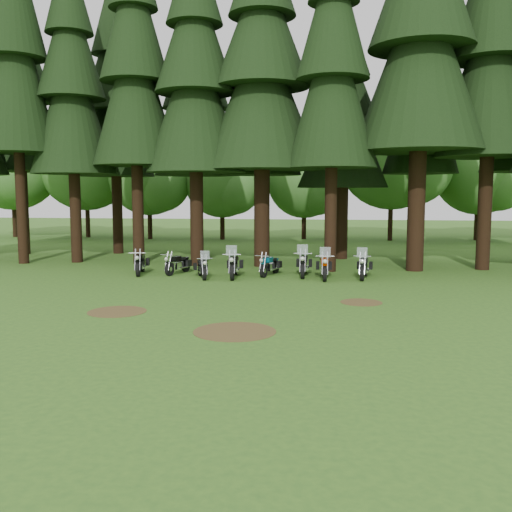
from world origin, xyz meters
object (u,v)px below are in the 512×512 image
Objects in this scene: motorcycle_1 at (178,265)px; motorcycle_2 at (202,268)px; motorcycle_0 at (140,264)px; motorcycle_5 at (304,265)px; motorcycle_7 at (364,267)px; motorcycle_3 at (234,266)px; motorcycle_4 at (270,266)px; motorcycle_6 at (324,267)px.

motorcycle_2 is (1.36, -1.10, 0.01)m from motorcycle_1.
motorcycle_1 is (1.64, 0.32, -0.05)m from motorcycle_0.
motorcycle_5 reaches higher than motorcycle_7.
motorcycle_3 is 1.05× the size of motorcycle_7.
motorcycle_4 is at bearing 25.76° from motorcycle_3.
motorcycle_3 is at bearing -164.45° from motorcycle_5.
motorcycle_1 is at bearing 120.75° from motorcycle_2.
motorcycle_0 is 9.85m from motorcycle_7.
motorcycle_2 reaches higher than motorcycle_4.
motorcycle_3 reaches higher than motorcycle_4.
motorcycle_6 reaches higher than motorcycle_4.
motorcycle_0 reaches higher than motorcycle_4.
motorcycle_3 reaches higher than motorcycle_0.
motorcycle_5 is at bearing -179.28° from motorcycle_7.
motorcycle_2 is at bearing -141.88° from motorcycle_4.
motorcycle_4 is at bearing 2.22° from motorcycle_2.
motorcycle_7 is (9.85, 0.04, 0.01)m from motorcycle_0.
motorcycle_0 is 0.93× the size of motorcycle_5.
motorcycle_4 is 0.87× the size of motorcycle_7.
motorcycle_6 is 1.71m from motorcycle_7.
motorcycle_1 is 2.81m from motorcycle_3.
motorcycle_4 is at bearing -177.31° from motorcycle_7.
motorcycle_4 is (2.79, 1.15, -0.01)m from motorcycle_2.
motorcycle_3 is at bearing -8.01° from motorcycle_2.
motorcycle_1 is 0.99× the size of motorcycle_4.
motorcycle_7 is at bearing 11.02° from motorcycle_4.
motorcycle_0 reaches higher than motorcycle_1.
motorcycle_7 is (4.06, -0.33, 0.06)m from motorcycle_4.
motorcycle_3 is 1.21× the size of motorcycle_4.
motorcycle_0 is at bearing -152.77° from motorcycle_1.
motorcycle_6 is (6.54, -0.66, 0.07)m from motorcycle_1.
motorcycle_4 is at bearing 16.79° from motorcycle_1.
motorcycle_2 is at bearing -177.32° from motorcycle_6.
motorcycle_0 is 5.81m from motorcycle_4.
motorcycle_7 is at bearing -11.64° from motorcycle_0.
motorcycle_1 is 0.82× the size of motorcycle_3.
motorcycle_2 is 0.83× the size of motorcycle_5.
motorcycle_2 is (3.01, -0.78, -0.04)m from motorcycle_0.
motorcycle_1 is 0.82× the size of motorcycle_5.
motorcycle_1 is 1.75m from motorcycle_2.
motorcycle_2 is 1.36m from motorcycle_3.
motorcycle_0 is at bearing 168.62° from motorcycle_3.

